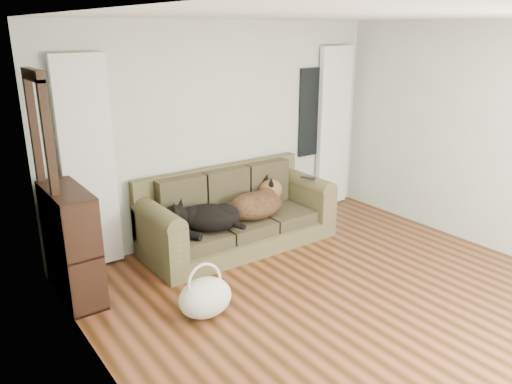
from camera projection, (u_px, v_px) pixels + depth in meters
floor at (370, 313)px, 4.60m from camera, size 5.00×5.00×0.00m
ceiling at (395, 15)px, 3.78m from camera, size 5.00×5.00×0.00m
wall_back at (223, 131)px, 6.12m from camera, size 4.50×0.04×2.60m
wall_left at (125, 242)px, 2.94m from camera, size 0.04×5.00×2.60m
curtain_left at (88, 165)px, 5.16m from camera, size 0.55×0.08×2.25m
curtain_right at (333, 128)px, 7.10m from camera, size 0.55×0.08×2.25m
window_pane at (313, 112)px, 6.87m from camera, size 0.50×0.03×1.20m
door_casing at (49, 192)px, 4.63m from camera, size 0.07×0.60×2.10m
sofa at (239, 210)px, 5.91m from camera, size 2.30×0.99×0.94m
dog_black_lab at (206, 219)px, 5.55m from camera, size 0.85×0.80×0.30m
dog_shepherd at (257, 205)px, 5.97m from camera, size 0.79×0.58×0.34m
tv_remote at (308, 178)px, 6.21m from camera, size 0.13×0.19×0.02m
tote_bag at (205, 300)px, 4.51m from camera, size 0.60×0.53×0.37m
bookshelf at (72, 249)px, 4.75m from camera, size 0.40×0.90×1.10m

